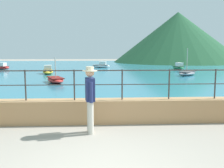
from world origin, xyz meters
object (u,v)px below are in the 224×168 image
Objects in this scene: person_walking at (90,96)px; boat_0 at (48,71)px; boat_3 at (101,65)px; boat_1 at (55,80)px; boat_5 at (178,67)px; boat_4 at (0,67)px; boat_2 at (187,73)px.

person_walking is 17.31m from boat_0.
boat_3 is (4.90, 7.95, 0.00)m from boat_0.
boat_0 is at bearing 105.04° from boat_1.
boat_4 is at bearing 177.52° from boat_5.
person_walking reaches higher than boat_3.
boat_1 is 1.03× the size of boat_5.
boat_0 is 9.34m from boat_3.
boat_2 reaches higher than boat_1.
person_walking is 0.73× the size of boat_3.
boat_3 is 11.47m from boat_4.
boat_3 is (-7.15, 10.26, 0.06)m from boat_2.
boat_4 is at bearing 115.60° from person_walking.
person_walking reaches higher than boat_0.
boat_1 is (-2.61, 10.19, -0.72)m from person_walking.
boat_5 is (19.85, -0.86, 0.00)m from boat_4.
boat_0 is 14.33m from boat_5.
boat_4 is at bearing 138.58° from boat_0.
boat_1 reaches higher than boat_3.
boat_0 is 6.78m from boat_1.
person_walking is at bearing -113.10° from boat_5.
boat_4 is (-10.70, 22.32, -0.65)m from person_walking.
boat_2 is 0.96× the size of boat_5.
boat_2 reaches higher than boat_5.
boat_2 is at bearing -55.15° from boat_3.
boat_0 is 1.01× the size of boat_5.
boat_0 is (-4.37, 16.74, -0.65)m from person_walking.
boat_0 is 8.43m from boat_4.
boat_1 is 16.29m from boat_5.
boat_1 is 1.08× the size of boat_2.
boat_5 is at bearing 19.23° from boat_0.
person_walking is at bearing -91.22° from boat_3.
person_walking is 24.71m from boat_3.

